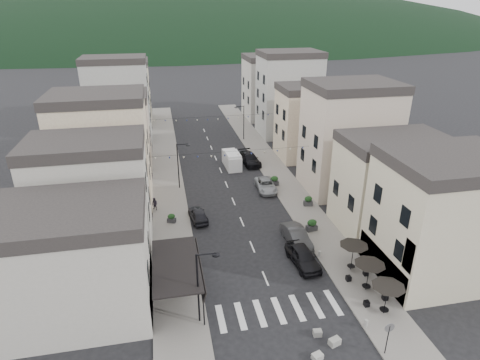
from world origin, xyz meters
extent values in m
plane|color=black|center=(0.00, 0.00, 0.00)|extent=(700.00, 700.00, 0.00)
cube|color=slate|center=(-7.50, 32.00, 0.06)|extent=(4.00, 76.00, 0.12)
cube|color=slate|center=(7.50, 32.00, 0.06)|extent=(4.00, 76.00, 0.12)
ellipsoid|color=black|center=(0.00, 300.00, 0.00)|extent=(640.00, 360.00, 70.00)
cube|color=#ABA89D|center=(-15.50, 5.00, 4.00)|extent=(12.00, 8.00, 8.00)
cube|color=beige|center=(14.50, 4.00, 5.00)|extent=(10.00, 8.00, 10.00)
cube|color=black|center=(-7.50, 5.00, 3.20)|extent=(3.60, 7.50, 0.15)
cube|color=black|center=(-5.70, 5.00, 2.70)|extent=(0.34, 7.50, 0.99)
cylinder|color=black|center=(-5.80, 1.50, 1.60)|extent=(0.10, 0.10, 3.20)
cylinder|color=black|center=(-5.80, 8.50, 1.60)|extent=(0.10, 0.10, 3.20)
cube|color=#ABA89D|center=(-14.50, 14.00, 5.00)|extent=(10.00, 7.00, 10.00)
cube|color=#262323|center=(-14.50, 14.00, 10.50)|extent=(10.20, 7.14, 1.00)
cube|color=#C5AB93|center=(-14.50, 24.00, 6.00)|extent=(10.00, 8.00, 12.00)
cube|color=#262323|center=(-14.50, 24.00, 12.50)|extent=(10.20, 8.16, 1.00)
cube|color=#C2AF9D|center=(-14.50, 36.00, 4.75)|extent=(10.00, 8.00, 9.50)
cube|color=#262323|center=(-14.50, 36.00, 10.00)|extent=(10.20, 8.16, 1.00)
cube|color=#9D9D98|center=(-14.50, 48.00, 6.50)|extent=(10.00, 7.00, 13.00)
cube|color=#262323|center=(-14.50, 48.00, 13.50)|extent=(10.20, 7.14, 1.00)
cube|color=beige|center=(-14.50, 60.00, 5.50)|extent=(10.00, 9.00, 11.00)
cube|color=#262323|center=(-14.50, 60.00, 11.50)|extent=(10.20, 9.18, 1.00)
cube|color=beige|center=(14.50, 12.00, 4.50)|extent=(10.00, 7.00, 9.00)
cube|color=#262323|center=(14.50, 12.00, 9.50)|extent=(10.20, 7.14, 1.00)
cube|color=#C2AF9D|center=(14.50, 22.00, 6.25)|extent=(10.00, 8.00, 12.50)
cube|color=#262323|center=(14.50, 22.00, 13.00)|extent=(10.20, 8.16, 1.00)
cube|color=#C5AB93|center=(14.50, 34.00, 5.00)|extent=(10.00, 7.00, 10.00)
cube|color=#262323|center=(14.50, 34.00, 10.50)|extent=(10.20, 7.14, 1.00)
cube|color=#9D9D98|center=(14.50, 46.00, 6.75)|extent=(10.00, 8.00, 13.50)
cube|color=#262323|center=(14.50, 46.00, 14.00)|extent=(10.20, 8.16, 1.00)
cube|color=#ABA89D|center=(14.50, 58.00, 5.75)|extent=(10.00, 9.00, 11.50)
cube|color=#262323|center=(14.50, 58.00, 12.00)|extent=(10.20, 9.18, 1.00)
cylinder|color=black|center=(7.70, 0.00, 1.27)|extent=(0.06, 0.06, 2.30)
cone|color=black|center=(7.70, 0.00, 2.37)|extent=(2.50, 2.50, 0.55)
cylinder|color=black|center=(7.70, 0.00, 0.49)|extent=(0.70, 0.70, 0.04)
cylinder|color=black|center=(7.70, 2.80, 1.27)|extent=(0.06, 0.06, 2.30)
cone|color=black|center=(7.70, 2.80, 2.37)|extent=(2.50, 2.50, 0.55)
cylinder|color=black|center=(7.70, 2.80, 0.49)|extent=(0.70, 0.70, 0.04)
cylinder|color=black|center=(7.70, 5.60, 1.27)|extent=(0.06, 0.06, 2.30)
cone|color=black|center=(7.70, 5.60, 2.37)|extent=(2.50, 2.50, 0.55)
cylinder|color=black|center=(7.70, 5.60, 0.49)|extent=(0.70, 0.70, 0.04)
cylinder|color=black|center=(-6.10, 2.00, 3.00)|extent=(0.14, 0.14, 6.00)
cylinder|color=black|center=(-5.40, 2.00, 5.90)|extent=(1.40, 0.10, 0.10)
cylinder|color=black|center=(-4.75, 2.00, 5.75)|extent=(0.56, 0.56, 0.08)
cylinder|color=black|center=(-6.10, 26.00, 3.00)|extent=(0.14, 0.14, 6.00)
cylinder|color=black|center=(-5.40, 26.00, 5.90)|extent=(1.40, 0.10, 0.10)
cylinder|color=black|center=(-4.75, 26.00, 5.75)|extent=(0.56, 0.56, 0.08)
cylinder|color=black|center=(6.10, 44.00, 3.00)|extent=(0.14, 0.14, 6.00)
cylinder|color=black|center=(5.40, 44.00, 5.90)|extent=(1.40, 0.10, 0.10)
cylinder|color=black|center=(4.75, 44.00, 5.75)|extent=(0.56, 0.56, 0.08)
cylinder|color=black|center=(5.80, -3.50, 1.25)|extent=(0.07, 0.07, 2.50)
cylinder|color=slate|center=(5.80, -3.50, 2.35)|extent=(0.70, 0.04, 0.70)
cylinder|color=gray|center=(-5.70, 6.00, 0.42)|extent=(0.26, 0.26, 0.60)
cylinder|color=gray|center=(-5.70, 9.00, 0.42)|extent=(0.26, 0.26, 0.60)
cylinder|color=gray|center=(5.70, 8.00, 0.42)|extent=(0.26, 0.26, 0.60)
cylinder|color=gray|center=(5.70, -1.00, 0.42)|extent=(0.26, 0.26, 0.60)
cylinder|color=black|center=(0.00, 22.00, 6.00)|extent=(19.00, 0.02, 0.02)
cone|color=beige|center=(-8.71, 22.00, 5.81)|extent=(0.28, 0.28, 0.24)
cone|color=navy|center=(-7.12, 22.00, 5.73)|extent=(0.28, 0.28, 0.24)
cone|color=beige|center=(-5.54, 22.00, 5.65)|extent=(0.28, 0.28, 0.24)
cone|color=navy|center=(-3.96, 22.00, 5.58)|extent=(0.28, 0.28, 0.24)
cone|color=beige|center=(-2.38, 22.00, 5.54)|extent=(0.28, 0.28, 0.24)
cone|color=navy|center=(-0.79, 22.00, 5.51)|extent=(0.28, 0.28, 0.24)
cone|color=beige|center=(0.79, 22.00, 5.51)|extent=(0.28, 0.28, 0.24)
cone|color=navy|center=(2.38, 22.00, 5.54)|extent=(0.28, 0.28, 0.24)
cone|color=beige|center=(3.96, 22.00, 5.58)|extent=(0.28, 0.28, 0.24)
cone|color=navy|center=(5.54, 22.00, 5.65)|extent=(0.28, 0.28, 0.24)
cone|color=beige|center=(7.12, 22.00, 5.73)|extent=(0.28, 0.28, 0.24)
cone|color=navy|center=(8.71, 22.00, 5.81)|extent=(0.28, 0.28, 0.24)
cylinder|color=black|center=(0.00, 38.00, 6.00)|extent=(19.00, 0.02, 0.02)
cone|color=beige|center=(-8.71, 38.00, 5.81)|extent=(0.28, 0.28, 0.24)
cone|color=navy|center=(-7.12, 38.00, 5.73)|extent=(0.28, 0.28, 0.24)
cone|color=beige|center=(-5.54, 38.00, 5.65)|extent=(0.28, 0.28, 0.24)
cone|color=navy|center=(-3.96, 38.00, 5.58)|extent=(0.28, 0.28, 0.24)
cone|color=beige|center=(-2.38, 38.00, 5.54)|extent=(0.28, 0.28, 0.24)
cone|color=navy|center=(-0.79, 38.00, 5.51)|extent=(0.28, 0.28, 0.24)
cone|color=beige|center=(0.79, 38.00, 5.51)|extent=(0.28, 0.28, 0.24)
cone|color=navy|center=(2.38, 38.00, 5.54)|extent=(0.28, 0.28, 0.24)
cone|color=beige|center=(3.96, 38.00, 5.58)|extent=(0.28, 0.28, 0.24)
cone|color=navy|center=(5.54, 38.00, 5.65)|extent=(0.28, 0.28, 0.24)
cone|color=beige|center=(7.12, 38.00, 5.73)|extent=(0.28, 0.28, 0.24)
cone|color=navy|center=(8.71, 38.00, 5.81)|extent=(0.28, 0.28, 0.24)
imported|color=black|center=(3.83, 7.35, 0.82)|extent=(2.38, 4.98, 1.64)
imported|color=#313234|center=(4.39, 10.75, 0.80)|extent=(2.04, 4.96, 1.60)
imported|color=#919498|center=(4.60, 23.33, 0.68)|extent=(2.53, 5.03, 1.37)
imported|color=black|center=(4.60, 32.62, 0.79)|extent=(2.80, 5.66, 1.58)
imported|color=black|center=(-4.60, 17.29, 0.70)|extent=(2.14, 4.25, 1.39)
cube|color=white|center=(1.80, 32.02, 1.02)|extent=(2.13, 4.95, 2.03)
cube|color=white|center=(1.83, 31.41, 2.08)|extent=(2.01, 3.32, 0.51)
cylinder|color=black|center=(1.07, 30.16, 0.36)|extent=(0.28, 0.72, 0.71)
cylinder|color=black|center=(2.69, 30.23, 0.36)|extent=(0.28, 0.72, 0.71)
cylinder|color=black|center=(0.91, 33.81, 0.36)|extent=(0.28, 0.72, 0.71)
cylinder|color=black|center=(2.53, 33.88, 0.36)|extent=(0.28, 0.72, 0.71)
imported|color=black|center=(-5.80, 9.05, 0.96)|extent=(0.73, 0.67, 1.67)
imported|color=black|center=(-9.20, 20.40, 0.88)|extent=(0.93, 0.89, 1.52)
cube|color=gray|center=(2.84, -2.02, 0.25)|extent=(0.91, 0.72, 0.50)
cube|color=gray|center=(1.98, -1.00, 0.23)|extent=(0.64, 0.51, 0.45)
cube|color=#9F9D97|center=(1.22, -2.94, 0.20)|extent=(0.82, 0.69, 0.40)
cube|color=#2E2E30|center=(-7.39, 9.03, 0.35)|extent=(0.99, 0.69, 0.45)
ellipsoid|color=black|center=(-7.39, 9.03, 0.84)|extent=(0.79, 0.51, 0.58)
cube|color=#2C2C2F|center=(-7.47, 17.22, 0.35)|extent=(1.02, 0.79, 0.45)
ellipsoid|color=black|center=(-7.47, 17.22, 0.84)|extent=(0.79, 0.51, 0.58)
cube|color=#2D2D2F|center=(6.68, 12.63, 0.40)|extent=(1.22, 0.79, 0.57)
ellipsoid|color=black|center=(6.68, 12.63, 1.03)|extent=(1.00, 0.63, 0.73)
cube|color=#313134|center=(8.29, 18.05, 0.38)|extent=(1.13, 0.75, 0.52)
ellipsoid|color=black|center=(8.29, 18.05, 0.96)|extent=(0.92, 0.59, 0.67)
cube|color=#2E2F31|center=(6.00, 24.36, 0.40)|extent=(1.14, 0.66, 0.56)
ellipsoid|color=black|center=(6.00, 24.36, 1.02)|extent=(0.99, 0.63, 0.72)
camera|label=1|loc=(-7.71, -21.16, 21.67)|focal=30.00mm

